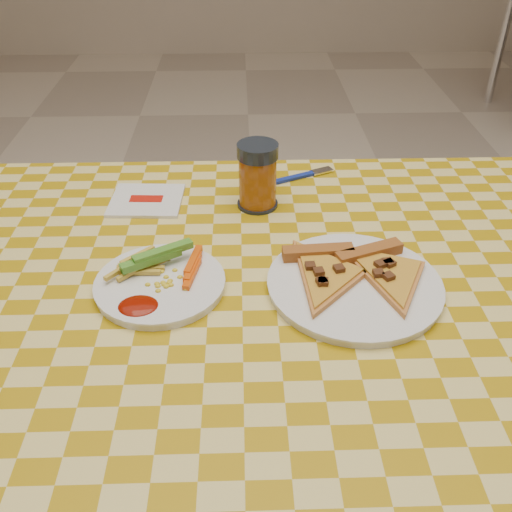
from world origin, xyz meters
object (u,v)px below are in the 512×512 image
object	(u,v)px
table	(273,316)
plate_left	(160,285)
plate_right	(354,286)
drink_glass	(258,176)

from	to	relation	value
table	plate_left	size ratio (longest dim) A/B	6.41
plate_left	plate_right	distance (m)	0.30
plate_right	drink_glass	bearing A→B (deg)	118.23
plate_left	plate_right	bearing A→B (deg)	-2.07
plate_left	drink_glass	xyz separation A→B (m)	(0.16, 0.25, 0.06)
drink_glass	table	bearing A→B (deg)	-85.55
plate_right	drink_glass	world-z (taller)	drink_glass
table	drink_glass	xyz separation A→B (m)	(-0.02, 0.24, 0.14)
plate_right	drink_glass	distance (m)	0.31
table	plate_left	bearing A→B (deg)	-175.99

